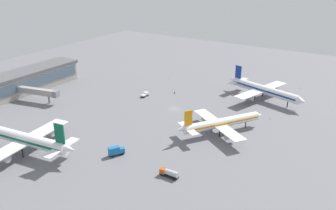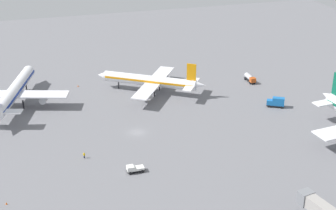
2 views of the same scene
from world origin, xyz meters
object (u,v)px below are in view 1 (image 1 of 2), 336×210
Objects in this scene: safety_cone_near_gate at (270,119)px; airplane_distant at (23,138)px; airplane_at_gate at (264,90)px; pushback_tractor at (145,94)px; ground_crew_worker at (175,92)px; airplane_taxiing at (221,123)px; fuel_truck at (169,173)px; safety_cone_far_side at (300,88)px; safety_cone_mid_apron at (169,78)px; catering_truck at (116,151)px.

airplane_distant is at bearing -41.17° from safety_cone_near_gate.
airplane_distant is (96.76, -54.97, 0.29)m from airplane_at_gate.
pushback_tractor is 2.65× the size of ground_crew_worker.
fuel_truck is at bearing -147.03° from airplane_taxiing.
airplane_distant is at bearing 15.13° from fuel_truck.
safety_cone_near_gate is 1.00× the size of safety_cone_far_side.
safety_cone_mid_apron is (-31.30, -5.27, -0.67)m from pushback_tractor.
pushback_tractor reaches higher than safety_cone_mid_apron.
airplane_taxiing is 57.52× the size of safety_cone_mid_apron.
airplane_distant reaches higher than safety_cone_mid_apron.
ground_crew_worker is at bearing -51.29° from safety_cone_far_side.
ground_crew_worker is 2.78× the size of safety_cone_near_gate.
airplane_distant is 78.69× the size of safety_cone_mid_apron.
safety_cone_mid_apron is at bearing 8.99° from pushback_tractor.
airplane_at_gate is 72.58× the size of safety_cone_far_side.
safety_cone_near_gate is 72.02m from safety_cone_mid_apron.
fuel_truck is (37.44, -0.46, -2.98)m from airplane_taxiing.
airplane_at_gate is 45.46m from airplane_taxiing.
safety_cone_far_side is (-22.03, 68.57, 0.00)m from safety_cone_mid_apron.
pushback_tractor reaches higher than safety_cone_far_side.
ground_crew_worker is (-66.14, -38.36, -0.54)m from fuel_truck.
ground_crew_worker is at bearing -44.32° from pushback_tractor.
airplane_taxiing reaches higher than safety_cone_near_gate.
airplane_distant is 100.29m from safety_cone_mid_apron.
catering_truck reaches higher than ground_crew_worker.
safety_cone_mid_apron is (-25.17, -67.48, 0.00)m from safety_cone_near_gate.
safety_cone_mid_apron is (-3.39, -56.88, -4.63)m from airplane_at_gate.
ground_crew_worker is (16.71, -40.88, -4.08)m from airplane_at_gate.
safety_cone_mid_apron is (-86.24, -54.36, -1.09)m from fuel_truck.
airplane_at_gate is at bearing 31.06° from airplane_taxiing.
airplane_distant is 8.13× the size of catering_truck.
fuel_truck is (1.52, 23.10, -0.31)m from catering_truck.
catering_truck is (35.92, -23.55, -2.67)m from airplane_taxiing.
catering_truck is 9.68× the size of safety_cone_mid_apron.
fuel_truck is 10.51× the size of safety_cone_far_side.
airplane_taxiing reaches higher than safety_cone_mid_apron.
airplane_at_gate is 7.50× the size of catering_truck.
airplane_distant reaches higher than safety_cone_far_side.
catering_truck is 9.68× the size of safety_cone_far_side.
airplane_taxiing is at bearing -75.52° from airplane_at_gate.
airplane_taxiing is at bearing -90.43° from fuel_truck.
airplane_taxiing is 52.66m from pushback_tractor.
airplane_taxiing is at bearing -3.53° from catering_truck.
pushback_tractor is at bearing -84.37° from safety_cone_near_gate.
airplane_distant is at bearing 1.09° from safety_cone_mid_apron.
pushback_tractor is (-17.49, -49.55, -3.39)m from airplane_taxiing.
airplane_distant is at bearing -64.88° from ground_crew_worker.
fuel_truck reaches higher than safety_cone_far_side.
airplane_taxiing is at bearing -110.01° from pushback_tractor.
airplane_at_gate is 28.36m from safety_cone_far_side.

